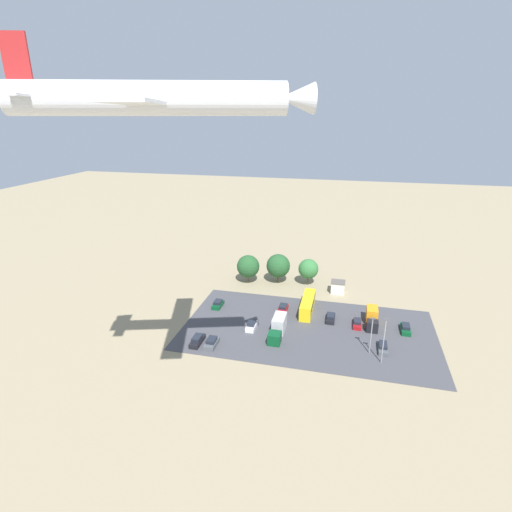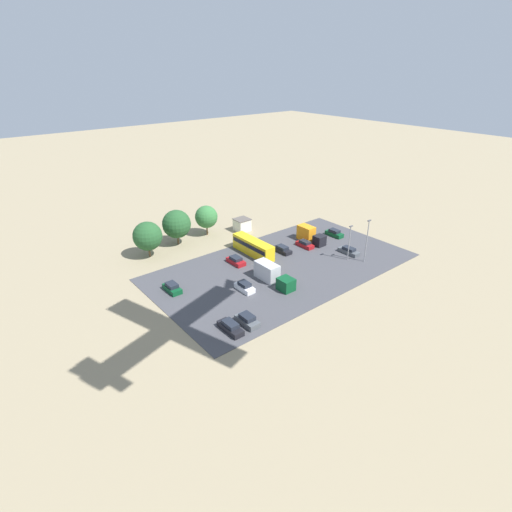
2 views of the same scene
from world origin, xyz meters
The scene contains 20 objects.
ground_plane centered at (0.00, 0.00, 0.00)m, with size 400.00×400.00×0.00m, color gray.
parking_lot_surface centered at (0.00, 6.31, 0.04)m, with size 52.52×28.86×0.08m.
shed_building centered at (-5.20, -14.11, 1.53)m, with size 3.57×3.44×3.04m.
bus centered at (1.11, -1.96, 1.86)m, with size 2.58×11.13×3.30m.
parked_car_0 centered at (6.61, -0.73, 0.70)m, with size 1.98×4.34×1.49m.
parked_car_1 centered at (-14.96, 10.77, 0.67)m, with size 1.75×4.78×1.42m.
parked_car_2 centered at (-4.39, 1.21, 0.67)m, with size 1.89×4.45×1.42m.
parked_car_3 centered at (11.73, 8.75, 0.75)m, with size 1.83×4.09×1.61m.
parked_car_4 centered at (-10.14, 2.36, 0.68)m, with size 1.73×4.28×1.44m.
parked_car_5 centered at (20.79, 16.96, 0.75)m, with size 1.83×4.79×1.60m.
parked_car_6 centered at (-19.97, 2.40, 0.75)m, with size 1.82×4.38×1.60m.
parked_car_7 centered at (17.69, 17.17, 0.77)m, with size 1.99×4.30×1.65m.
parked_car_8 centered at (21.96, 0.82, 0.74)m, with size 1.93×4.14×1.57m.
parked_truck_0 centered at (-13.15, 0.91, 1.61)m, with size 2.36×7.20×3.35m.
parked_truck_1 centered at (5.88, 9.59, 1.58)m, with size 2.48×9.09×3.28m.
tree_near_shed centered at (10.84, -16.90, 4.83)m, with size 6.33×6.33×8.00m.
tree_apron_mid centered at (2.81, -17.31, 4.52)m, with size 5.28×5.28×7.17m.
tree_apron_far centered at (18.67, -15.00, 4.67)m, with size 6.07×6.07×7.71m.
light_pole_lot_centre centered at (-14.46, 15.19, 5.04)m, with size 0.90×0.28×9.06m.
light_pole_lot_edge centered at (-12.42, 12.50, 4.28)m, with size 0.90×0.28×7.54m.
Camera 2 is at (49.25, 58.04, 37.08)m, focal length 28.00 mm.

